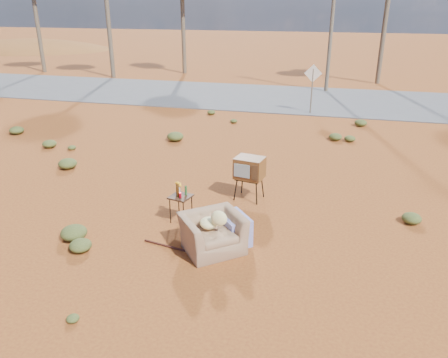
# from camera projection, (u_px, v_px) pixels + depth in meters

# --- Properties ---
(ground) EXTENTS (140.00, 140.00, 0.00)m
(ground) POSITION_uv_depth(u_px,v_px,m) (202.00, 237.00, 9.49)
(ground) COLOR brown
(ground) RESTS_ON ground
(highway) EXTENTS (140.00, 7.00, 0.04)m
(highway) POSITION_uv_depth(u_px,v_px,m) (285.00, 98.00, 22.94)
(highway) COLOR #565659
(highway) RESTS_ON ground
(dirt_mound) EXTENTS (26.00, 18.00, 2.00)m
(dirt_mound) POSITION_uv_depth(u_px,v_px,m) (27.00, 49.00, 46.86)
(dirt_mound) COLOR brown
(dirt_mound) RESTS_ON ground
(armchair) EXTENTS (1.49, 1.56, 1.03)m
(armchair) POSITION_uv_depth(u_px,v_px,m) (217.00, 227.00, 8.88)
(armchair) COLOR #8B674B
(armchair) RESTS_ON ground
(tv_unit) EXTENTS (0.79, 0.68, 1.12)m
(tv_unit) POSITION_uv_depth(u_px,v_px,m) (249.00, 169.00, 11.00)
(tv_unit) COLOR black
(tv_unit) RESTS_ON ground
(side_table) EXTENTS (0.54, 0.54, 0.92)m
(side_table) POSITION_uv_depth(u_px,v_px,m) (180.00, 194.00, 9.93)
(side_table) COLOR #3D2416
(side_table) RESTS_ON ground
(rusty_bar) EXTENTS (1.69, 0.38, 0.05)m
(rusty_bar) POSITION_uv_depth(u_px,v_px,m) (179.00, 249.00, 8.96)
(rusty_bar) COLOR #461B12
(rusty_bar) RESTS_ON ground
(road_sign) EXTENTS (0.78, 0.06, 2.19)m
(road_sign) POSITION_uv_depth(u_px,v_px,m) (313.00, 80.00, 19.35)
(road_sign) COLOR brown
(road_sign) RESTS_ON ground
(utility_pole_center) EXTENTS (1.40, 0.20, 8.00)m
(utility_pole_center) POSITION_uv_depth(u_px,v_px,m) (333.00, 13.00, 23.17)
(utility_pole_center) COLOR brown
(utility_pole_center) RESTS_ON ground
(scrub_patch) EXTENTS (17.49, 8.07, 0.33)m
(scrub_patch) POSITION_uv_depth(u_px,v_px,m) (218.00, 161.00, 13.58)
(scrub_patch) COLOR #505826
(scrub_patch) RESTS_ON ground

